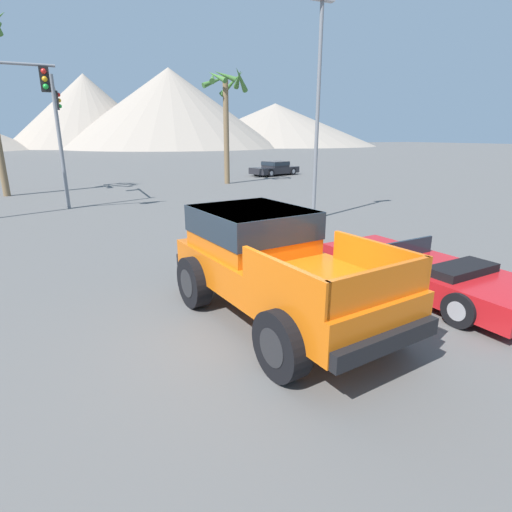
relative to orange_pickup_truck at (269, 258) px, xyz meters
name	(u,v)px	position (x,y,z in m)	size (l,w,h in m)	color
ground_plane	(267,323)	(-0.18, -0.31, -1.09)	(320.00, 320.00, 0.00)	#5B5956
orange_pickup_truck	(269,258)	(0.00, 0.00, 0.00)	(2.81, 5.07, 1.90)	orange
red_convertible_car	(425,273)	(3.51, -0.33, -0.68)	(2.29, 4.73, 1.02)	red
parked_car_dark	(275,168)	(12.45, 24.29, -0.51)	(4.52, 3.00, 1.14)	#232328
traffic_light_crosswalk	(58,118)	(-3.35, 15.62, 2.90)	(0.38, 4.45, 5.65)	slate
street_lamp_post	(318,93)	(5.53, 7.26, 3.61)	(0.90, 0.24, 7.84)	slate
palm_tree_short	(227,98)	(6.77, 20.26, 4.47)	(2.90, 3.11, 7.39)	brown
distant_mountain_range	(150,117)	(18.32, 112.34, 7.16)	(158.00, 71.47, 20.33)	gray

